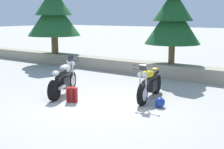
% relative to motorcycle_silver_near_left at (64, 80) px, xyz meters
% --- Properties ---
extents(ground_plane, '(120.00, 120.00, 0.00)m').
position_rel_motorcycle_silver_near_left_xyz_m(ground_plane, '(1.69, -0.28, -0.49)').
color(ground_plane, '#A3A099').
extents(stone_wall, '(36.00, 0.80, 0.55)m').
position_rel_motorcycle_silver_near_left_xyz_m(stone_wall, '(1.69, 4.52, -0.21)').
color(stone_wall, gray).
rests_on(stone_wall, ground).
extents(motorcycle_silver_near_left, '(1.01, 1.98, 1.18)m').
position_rel_motorcycle_silver_near_left_xyz_m(motorcycle_silver_near_left, '(0.00, 0.00, 0.00)').
color(motorcycle_silver_near_left, black).
rests_on(motorcycle_silver_near_left, ground).
extents(motorcycle_yellow_centre, '(0.78, 2.06, 1.18)m').
position_rel_motorcycle_silver_near_left_xyz_m(motorcycle_yellow_centre, '(2.57, 1.08, 0.00)').
color(motorcycle_yellow_centre, black).
rests_on(motorcycle_yellow_centre, ground).
extents(rider_backpack, '(0.35, 0.33, 0.47)m').
position_rel_motorcycle_silver_near_left_xyz_m(rider_backpack, '(0.83, -0.52, -0.24)').
color(rider_backpack, '#A31E1E').
rests_on(rider_backpack, ground).
extents(rider_helmet, '(0.28, 0.28, 0.28)m').
position_rel_motorcycle_silver_near_left_xyz_m(rider_helmet, '(3.22, 0.47, -0.35)').
color(rider_helmet, navy).
rests_on(rider_helmet, ground).
extents(pine_tree_far_left, '(2.75, 2.75, 3.91)m').
position_rel_motorcycle_silver_near_left_xyz_m(pine_tree_far_left, '(-4.77, 4.40, 2.26)').
color(pine_tree_far_left, brown).
rests_on(pine_tree_far_left, stone_wall).
extents(pine_tree_mid_left, '(2.28, 2.28, 3.46)m').
position_rel_motorcycle_silver_near_left_xyz_m(pine_tree_mid_left, '(1.75, 4.65, 2.01)').
color(pine_tree_mid_left, brown).
rests_on(pine_tree_mid_left, stone_wall).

